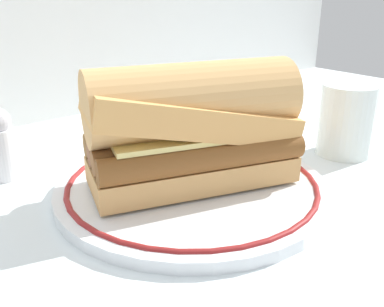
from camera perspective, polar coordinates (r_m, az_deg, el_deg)
The scene contains 5 objects.
ground_plane at distance 0.45m, azimuth -1.68°, elevation -6.62°, with size 1.50×1.50×0.00m, color silver.
plate at distance 0.47m, azimuth 0.00°, elevation -4.27°, with size 0.29×0.29×0.01m.
sausage_sandwich at distance 0.44m, azimuth 0.00°, elevation 3.74°, with size 0.23×0.16×0.12m.
drinking_glass at distance 0.59m, azimuth 19.44°, elevation 3.55°, with size 0.07×0.07×0.09m.
salt_shaker at distance 0.53m, azimuth -23.71°, elevation 1.08°, with size 0.03×0.03×0.08m.
Camera 1 is at (-0.24, -0.31, 0.21)m, focal length 40.89 mm.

